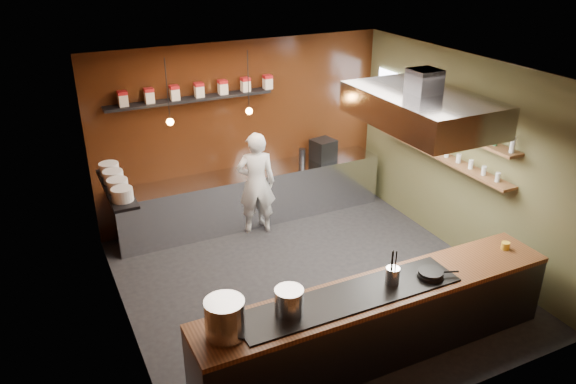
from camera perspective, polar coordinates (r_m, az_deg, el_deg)
floor at (r=8.05m, az=2.47°, el=-9.31°), size 5.00×5.00×0.00m
back_wall at (r=9.43m, az=-4.59°, el=6.11°), size 5.00×0.00×5.00m
left_wall at (r=6.61m, az=-16.79°, el=-3.49°), size 0.00×5.00×5.00m
right_wall at (r=8.71m, az=17.34°, el=3.41°), size 0.00×5.00×5.00m
ceiling at (r=6.83m, az=2.94°, el=11.98°), size 5.00×5.00×0.00m
window_pane at (r=9.79m, az=10.75°, el=8.91°), size 0.00×1.00×1.00m
prep_counter at (r=9.54m, az=-3.64°, el=-0.44°), size 4.60×0.65×0.90m
pass_counter at (r=6.69m, az=9.17°, el=-12.85°), size 4.40×0.72×0.94m
tin_shelf at (r=8.83m, az=-9.91°, el=9.26°), size 2.60×0.26×0.04m
plate_shelf at (r=7.50m, az=-17.04°, el=0.39°), size 0.30×1.40×0.04m
bottle_shelf_upper at (r=8.68m, az=15.58°, el=6.51°), size 0.26×2.80×0.04m
bottle_shelf_lower at (r=8.83m, az=15.24°, el=3.62°), size 0.26×2.80×0.04m
extractor_hood at (r=7.35m, az=13.41°, el=8.27°), size 1.20×2.00×0.72m
pendant_left at (r=8.10m, az=-11.92°, el=7.33°), size 0.10×0.10×0.95m
pendant_right at (r=8.45m, az=-3.98°, el=8.54°), size 0.10×0.10×0.95m
storage_tins at (r=8.83m, az=-9.03°, el=10.22°), size 2.43×0.13×0.22m
plate_stacks at (r=7.46m, az=-17.13°, el=1.09°), size 0.26×1.16×0.16m
bottles at (r=8.64m, az=15.69°, el=7.39°), size 0.06×2.66×0.24m
wine_glasses at (r=8.80m, az=15.30°, el=4.13°), size 0.07×2.37×0.13m
stockpot_large at (r=5.59m, az=-6.42°, el=-12.59°), size 0.51×0.51×0.39m
stockpot_small at (r=5.86m, az=0.11°, el=-11.05°), size 0.40×0.40×0.29m
utensil_crock at (r=6.43m, az=10.57°, el=-8.38°), size 0.20×0.20×0.20m
frying_pan at (r=6.68m, az=14.31°, el=-8.06°), size 0.46×0.31×0.08m
butter_jar at (r=7.54m, az=21.21°, el=-5.11°), size 0.12×0.12×0.09m
espresso_machine at (r=9.80m, az=3.61°, el=4.30°), size 0.42×0.41×0.37m
chef at (r=9.03m, az=-3.26°, el=0.90°), size 0.72×0.57×1.71m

